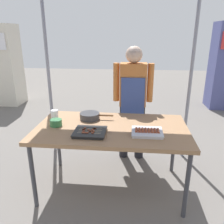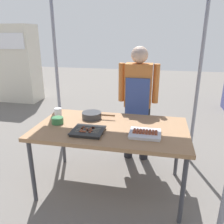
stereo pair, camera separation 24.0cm
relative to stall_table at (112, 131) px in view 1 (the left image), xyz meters
The scene contains 8 objects.
ground_plane 0.70m from the stall_table, ahead, with size 18.00×18.00×0.00m, color #66605B.
stall_table is the anchor object (origin of this frame).
tray_grilled_sausages 0.40m from the stall_table, 20.88° to the right, with size 0.30×0.25×0.05m.
tray_meat_skewers 0.28m from the stall_table, 135.13° to the right, with size 0.31×0.28×0.04m.
cooking_wok 0.36m from the stall_table, 142.20° to the left, with size 0.39×0.23×0.07m.
condiment_bowl 0.60m from the stall_table, behind, with size 0.13×0.13×0.07m, color #33723F.
drink_cup_near_edge 0.71m from the stall_table, 165.47° to the left, with size 0.08×0.08×0.11m, color white.
vendor_woman 0.77m from the stall_table, 73.36° to the left, with size 0.52×0.23×1.54m.
Camera 1 is at (0.22, -2.21, 1.69)m, focal length 36.44 mm.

